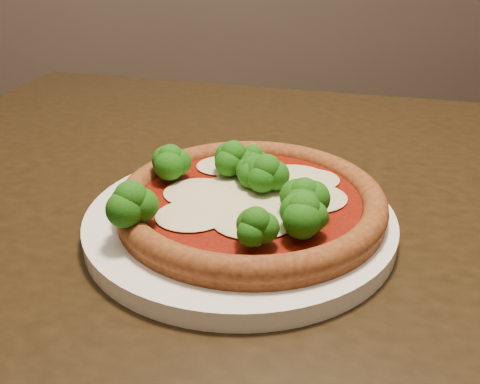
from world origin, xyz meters
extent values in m
cube|color=black|center=(-0.08, -0.24, 0.73)|extent=(1.35, 1.18, 0.04)
cylinder|color=black|center=(-0.42, 0.28, 0.35)|extent=(0.06, 0.06, 0.71)
cylinder|color=silver|center=(-0.15, -0.29, 0.76)|extent=(0.29, 0.29, 0.02)
cylinder|color=brown|center=(-0.14, -0.29, 0.77)|extent=(0.25, 0.25, 0.01)
torus|color=brown|center=(-0.14, -0.29, 0.78)|extent=(0.26, 0.26, 0.02)
cylinder|color=maroon|center=(-0.14, -0.29, 0.78)|extent=(0.21, 0.21, 0.00)
ellipsoid|color=beige|center=(-0.10, -0.26, 0.78)|extent=(0.08, 0.08, 0.01)
ellipsoid|color=beige|center=(-0.16, -0.21, 0.78)|extent=(0.06, 0.05, 0.00)
ellipsoid|color=beige|center=(-0.19, -0.27, 0.78)|extent=(0.07, 0.06, 0.01)
ellipsoid|color=beige|center=(-0.15, -0.33, 0.78)|extent=(0.08, 0.07, 0.01)
ellipsoid|color=beige|center=(-0.09, -0.30, 0.78)|extent=(0.07, 0.06, 0.01)
ellipsoid|color=beige|center=(-0.15, -0.22, 0.78)|extent=(0.06, 0.05, 0.00)
ellipsoid|color=beige|center=(-0.15, -0.28, 0.78)|extent=(0.09, 0.08, 0.01)
ellipsoid|color=beige|center=(-0.08, -0.26, 0.78)|extent=(0.06, 0.05, 0.00)
ellipsoid|color=beige|center=(-0.20, -0.32, 0.78)|extent=(0.07, 0.06, 0.01)
ellipsoid|color=beige|center=(-0.09, -0.25, 0.78)|extent=(0.08, 0.07, 0.01)
ellipsoid|color=#227613|center=(-0.11, -0.36, 0.81)|extent=(0.05, 0.05, 0.04)
ellipsoid|color=#227613|center=(-0.22, -0.24, 0.81)|extent=(0.04, 0.04, 0.04)
ellipsoid|color=#227613|center=(-0.13, -0.28, 0.81)|extent=(0.05, 0.05, 0.04)
ellipsoid|color=#227613|center=(-0.14, -0.27, 0.80)|extent=(0.04, 0.04, 0.03)
ellipsoid|color=#227613|center=(-0.15, -0.24, 0.81)|extent=(0.05, 0.05, 0.04)
ellipsoid|color=#227613|center=(-0.13, -0.23, 0.80)|extent=(0.04, 0.04, 0.03)
ellipsoid|color=#227613|center=(-0.25, -0.33, 0.81)|extent=(0.05, 0.05, 0.04)
ellipsoid|color=#227613|center=(-0.10, -0.33, 0.81)|extent=(0.05, 0.05, 0.04)
ellipsoid|color=#227613|center=(-0.15, -0.37, 0.80)|extent=(0.04, 0.04, 0.04)
ellipsoid|color=#227613|center=(-0.15, -0.23, 0.80)|extent=(0.04, 0.04, 0.03)
camera|label=1|loc=(-0.21, -0.73, 1.02)|focal=40.00mm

